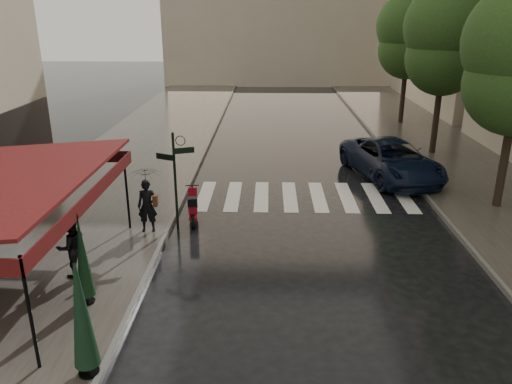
{
  "coord_description": "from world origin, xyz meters",
  "views": [
    {
      "loc": [
        1.65,
        -11.39,
        6.43
      ],
      "look_at": [
        1.28,
        2.58,
        1.4
      ],
      "focal_mm": 35.0,
      "sensor_mm": 36.0,
      "label": 1
    }
  ],
  "objects_px": {
    "pedestrian_with_umbrella": "(146,181)",
    "pedestrian_terrace": "(72,247)",
    "parked_car": "(391,160)",
    "parasol_front": "(82,257)",
    "parasol_back": "(81,311)",
    "scooter": "(193,208)"
  },
  "relations": [
    {
      "from": "pedestrian_with_umbrella",
      "to": "parasol_back",
      "type": "relative_size",
      "value": 0.97
    },
    {
      "from": "parked_car",
      "to": "parasol_back",
      "type": "xyz_separation_m",
      "value": [
        -8.32,
        -12.29,
        0.7
      ]
    },
    {
      "from": "pedestrian_terrace",
      "to": "parked_car",
      "type": "relative_size",
      "value": 0.28
    },
    {
      "from": "pedestrian_terrace",
      "to": "parasol_back",
      "type": "bearing_deg",
      "value": 77.65
    },
    {
      "from": "pedestrian_with_umbrella",
      "to": "parasol_back",
      "type": "height_order",
      "value": "parasol_back"
    },
    {
      "from": "pedestrian_with_umbrella",
      "to": "pedestrian_terrace",
      "type": "height_order",
      "value": "pedestrian_with_umbrella"
    },
    {
      "from": "pedestrian_with_umbrella",
      "to": "scooter",
      "type": "bearing_deg",
      "value": 34.74
    },
    {
      "from": "pedestrian_with_umbrella",
      "to": "scooter",
      "type": "relative_size",
      "value": 1.5
    },
    {
      "from": "pedestrian_with_umbrella",
      "to": "parked_car",
      "type": "distance_m",
      "value": 10.5
    },
    {
      "from": "parked_car",
      "to": "pedestrian_terrace",
      "type": "bearing_deg",
      "value": -153.65
    },
    {
      "from": "pedestrian_with_umbrella",
      "to": "parasol_front",
      "type": "xyz_separation_m",
      "value": [
        -0.5,
        -4.04,
        -0.45
      ]
    },
    {
      "from": "pedestrian_with_umbrella",
      "to": "pedestrian_terrace",
      "type": "xyz_separation_m",
      "value": [
        -1.25,
        -2.8,
        -0.83
      ]
    },
    {
      "from": "pedestrian_terrace",
      "to": "parasol_front",
      "type": "distance_m",
      "value": 1.5
    },
    {
      "from": "parasol_front",
      "to": "parasol_back",
      "type": "distance_m",
      "value": 2.55
    },
    {
      "from": "scooter",
      "to": "parasol_back",
      "type": "bearing_deg",
      "value": -105.0
    },
    {
      "from": "parked_car",
      "to": "parasol_back",
      "type": "distance_m",
      "value": 14.86
    },
    {
      "from": "parked_car",
      "to": "parasol_front",
      "type": "distance_m",
      "value": 13.5
    },
    {
      "from": "pedestrian_with_umbrella",
      "to": "parasol_front",
      "type": "bearing_deg",
      "value": -101.48
    },
    {
      "from": "pedestrian_terrace",
      "to": "scooter",
      "type": "distance_m",
      "value": 4.54
    },
    {
      "from": "parasol_back",
      "to": "scooter",
      "type": "bearing_deg",
      "value": 83.34
    },
    {
      "from": "pedestrian_terrace",
      "to": "parasol_front",
      "type": "xyz_separation_m",
      "value": [
        0.74,
        -1.24,
        0.38
      ]
    },
    {
      "from": "scooter",
      "to": "parked_car",
      "type": "bearing_deg",
      "value": 24.78
    }
  ]
}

